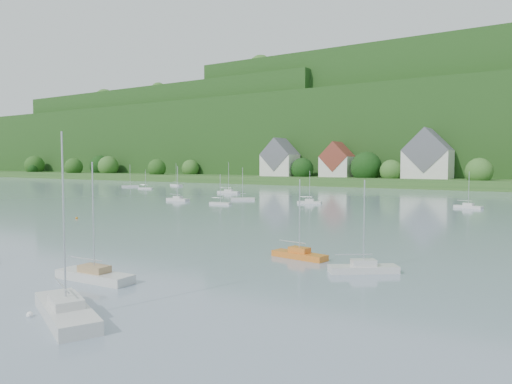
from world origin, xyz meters
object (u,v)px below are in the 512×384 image
at_px(near_sailboat_3, 363,267).
at_px(near_sailboat_5, 299,254).
at_px(near_sailboat_4, 66,310).
at_px(near_sailboat_2, 94,275).

xyz_separation_m(near_sailboat_3, near_sailboat_5, (-6.90, 2.27, -0.00)).
bearing_deg(near_sailboat_4, near_sailboat_3, 88.58).
bearing_deg(near_sailboat_5, near_sailboat_4, -89.69).
relative_size(near_sailboat_2, near_sailboat_3, 1.19).
bearing_deg(near_sailboat_3, near_sailboat_5, 125.27).
height_order(near_sailboat_2, near_sailboat_4, near_sailboat_4).
relative_size(near_sailboat_3, near_sailboat_4, 0.71).
bearing_deg(near_sailboat_5, near_sailboat_3, -10.24).
height_order(near_sailboat_4, near_sailboat_5, near_sailboat_4).
bearing_deg(near_sailboat_4, near_sailboat_2, 156.40).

